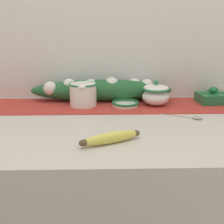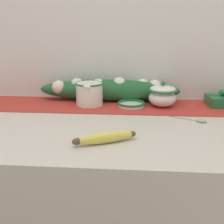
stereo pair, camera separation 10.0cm
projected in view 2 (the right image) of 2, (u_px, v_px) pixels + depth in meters
name	position (u px, v px, depth m)	size (l,w,h in m)	color
countertop	(103.00, 219.00, 1.18)	(1.32, 0.73, 0.87)	beige
back_wall	(110.00, 28.00, 1.32)	(2.12, 0.04, 2.40)	silver
table_runner	(108.00, 105.00, 1.27)	(1.21, 0.27, 0.00)	#B23328
cream_pitcher	(89.00, 93.00, 1.26)	(0.12, 0.14, 0.11)	white
sugar_bowl	(162.00, 95.00, 1.23)	(0.12, 0.12, 0.11)	white
small_dish	(131.00, 104.00, 1.25)	(0.12, 0.12, 0.02)	white
banana	(105.00, 138.00, 0.86)	(0.20, 0.11, 0.03)	#DBCC4C
spoon	(198.00, 120.00, 1.06)	(0.16, 0.10, 0.01)	#A89E89
gift_box	(223.00, 100.00, 1.25)	(0.14, 0.12, 0.08)	#236638
poinsettia_garland	(109.00, 89.00, 1.33)	(0.67, 0.11, 0.11)	#235B2D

